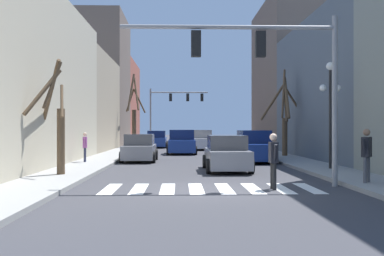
% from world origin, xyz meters
% --- Properties ---
extents(ground_plane, '(240.00, 240.00, 0.00)m').
position_xyz_m(ground_plane, '(0.00, 0.00, 0.00)').
color(ground_plane, '#38383D').
extents(sidewalk_left, '(2.23, 90.00, 0.15)m').
position_xyz_m(sidewalk_left, '(-5.50, 0.00, 0.07)').
color(sidewalk_left, gray).
rests_on(sidewalk_left, ground_plane).
extents(building_row_left, '(6.00, 56.31, 13.54)m').
position_xyz_m(building_row_left, '(-9.62, 23.96, 5.00)').
color(building_row_left, '#BCB299').
rests_on(building_row_left, ground_plane).
extents(building_row_right, '(6.00, 39.19, 13.21)m').
position_xyz_m(building_row_right, '(9.62, 13.84, 5.82)').
color(building_row_right, gray).
rests_on(building_row_right, ground_plane).
extents(crosswalk_stripes, '(6.75, 2.60, 0.01)m').
position_xyz_m(crosswalk_stripes, '(0.00, 0.38, 0.00)').
color(crosswalk_stripes, white).
rests_on(crosswalk_stripes, ground_plane).
extents(traffic_signal_near, '(7.12, 0.28, 5.62)m').
position_xyz_m(traffic_signal_near, '(1.98, 0.80, 4.11)').
color(traffic_signal_near, gray).
rests_on(traffic_signal_near, ground_plane).
extents(traffic_signal_far, '(6.36, 0.28, 6.26)m').
position_xyz_m(traffic_signal_far, '(-1.81, 35.40, 4.63)').
color(traffic_signal_far, gray).
rests_on(traffic_signal_far, ground_plane).
extents(street_lamp_right_corner, '(0.95, 0.36, 4.67)m').
position_xyz_m(street_lamp_right_corner, '(5.63, 5.67, 3.43)').
color(street_lamp_right_corner, black).
rests_on(street_lamp_right_corner, sidewalk_right).
extents(car_parked_right_near, '(2.20, 4.33, 1.80)m').
position_xyz_m(car_parked_right_near, '(-0.80, 19.66, 0.83)').
color(car_parked_right_near, navy).
rests_on(car_parked_right_near, ground_plane).
extents(car_driving_away_lane, '(2.00, 4.82, 1.80)m').
position_xyz_m(car_driving_away_lane, '(3.26, 11.64, 0.83)').
color(car_driving_away_lane, navy).
rests_on(car_driving_away_lane, ground_plane).
extents(car_parked_left_mid, '(2.01, 4.76, 1.77)m').
position_xyz_m(car_parked_left_mid, '(1.04, 26.32, 0.82)').
color(car_parked_left_mid, silver).
rests_on(car_parked_left_mid, ground_plane).
extents(car_driving_toward_lane, '(1.97, 4.14, 1.58)m').
position_xyz_m(car_driving_toward_lane, '(-3.28, 12.18, 0.74)').
color(car_driving_toward_lane, gray).
rests_on(car_driving_toward_lane, ground_plane).
extents(car_at_intersection, '(2.00, 4.42, 1.60)m').
position_xyz_m(car_at_intersection, '(1.15, 6.33, 0.75)').
color(car_at_intersection, gray).
rests_on(car_at_intersection, ground_plane).
extents(car_parked_right_far, '(2.11, 4.38, 1.68)m').
position_xyz_m(car_parked_right_far, '(-3.21, 30.54, 0.78)').
color(car_parked_right_far, navy).
rests_on(car_parked_right_far, ground_plane).
extents(pedestrian_on_left_sidewalk, '(0.55, 0.63, 1.75)m').
position_xyz_m(pedestrian_on_left_sidewalk, '(5.10, 0.59, 1.18)').
color(pedestrian_on_left_sidewalk, '#4C4C51').
rests_on(pedestrian_on_left_sidewalk, sidewalk_right).
extents(pedestrian_waiting_at_curb, '(0.25, 0.67, 1.55)m').
position_xyz_m(pedestrian_waiting_at_curb, '(-5.94, 9.88, 1.07)').
color(pedestrian_waiting_at_curb, '#282D47').
rests_on(pedestrian_waiting_at_curb, sidewalk_left).
extents(pedestrian_crossing_street, '(0.24, 0.75, 1.75)m').
position_xyz_m(pedestrian_crossing_street, '(1.96, 0.15, 1.04)').
color(pedestrian_crossing_street, black).
rests_on(pedestrian_crossing_street, ground_plane).
extents(street_tree_right_near, '(2.05, 2.81, 6.90)m').
position_xyz_m(street_tree_right_near, '(-5.23, 28.39, 3.08)').
color(street_tree_right_near, '#473828').
rests_on(street_tree_right_near, sidewalk_left).
extents(street_tree_left_near, '(3.00, 2.34, 5.57)m').
position_xyz_m(street_tree_left_near, '(5.76, 14.71, 2.72)').
color(street_tree_left_near, brown).
rests_on(street_tree_left_near, sidewalk_right).
extents(street_tree_left_far, '(1.60, 2.84, 4.46)m').
position_xyz_m(street_tree_left_far, '(-5.72, 3.57, 2.25)').
color(street_tree_left_far, brown).
rests_on(street_tree_left_far, sidewalk_left).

